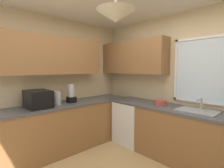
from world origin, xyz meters
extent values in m
cube|color=beige|center=(0.00, 1.69, 1.28)|extent=(3.80, 0.06, 2.56)
cube|color=beige|center=(-1.87, 0.00, 1.28)|extent=(0.06, 3.44, 2.56)
cube|color=silver|center=(0.42, 1.66, 1.53)|extent=(0.98, 0.02, 1.02)
cube|color=white|center=(0.42, 1.65, 2.06)|extent=(1.06, 0.04, 0.04)
cube|color=white|center=(0.42, 1.65, 1.00)|extent=(1.06, 0.04, 0.04)
cube|color=white|center=(-0.09, 1.65, 1.53)|extent=(0.04, 0.04, 1.10)
cube|color=olive|center=(-1.68, -0.20, 1.80)|extent=(0.32, 2.33, 0.70)
cube|color=olive|center=(-1.03, 1.50, 1.80)|extent=(1.61, 0.32, 0.70)
cone|color=silver|center=(0.00, 0.00, 2.14)|extent=(0.44, 0.44, 0.14)
cube|color=olive|center=(-1.53, 0.00, 0.43)|extent=(0.62, 3.02, 0.86)
cube|color=#4C4C51|center=(-1.53, 0.00, 0.88)|extent=(0.65, 3.05, 0.04)
cube|color=olive|center=(0.21, 1.35, 0.43)|extent=(2.86, 0.62, 0.86)
cube|color=#4C4C51|center=(0.21, 1.35, 0.88)|extent=(2.89, 0.65, 0.04)
cube|color=white|center=(-0.87, 1.32, 0.43)|extent=(0.60, 0.60, 0.86)
cube|color=black|center=(-1.53, -0.35, 1.05)|extent=(0.48, 0.36, 0.29)
cylinder|color=#B7B7BC|center=(-1.51, -0.01, 1.02)|extent=(0.12, 0.12, 0.24)
cube|color=#9EA0A5|center=(0.42, 1.35, 0.91)|extent=(0.57, 0.40, 0.02)
cylinder|color=#B7B7BC|center=(0.42, 1.51, 0.99)|extent=(0.03, 0.03, 0.18)
cylinder|color=#B7B7BC|center=(0.42, 1.41, 1.08)|extent=(0.02, 0.20, 0.02)
cylinder|color=#B74C42|center=(-0.23, 1.35, 0.95)|extent=(0.21, 0.21, 0.09)
cube|color=black|center=(-1.53, 0.28, 0.96)|extent=(0.15, 0.15, 0.11)
cylinder|color=#B2BCC6|center=(-1.53, 0.28, 1.14)|extent=(0.12, 0.12, 0.25)
camera|label=1|loc=(1.40, -1.35, 1.55)|focal=27.11mm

